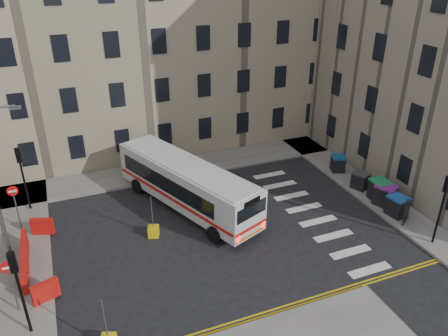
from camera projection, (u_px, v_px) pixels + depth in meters
ground at (249, 225)px, 25.84m from camera, size 120.00×120.00×0.00m
pavement_north at (122, 178)px, 30.95m from camera, size 36.00×3.20×0.15m
pavement_east at (337, 169)px, 32.10m from camera, size 2.40×26.00×0.15m
terrace_north at (80, 38)px, 32.48m from camera, size 38.30×10.80×17.20m
traffic_light_east at (444, 200)px, 22.84m from camera, size 0.28×0.22×4.10m
traffic_light_nw at (21, 169)px, 25.96m from camera, size 0.28×0.22×4.10m
traffic_light_sw at (18, 281)px, 17.26m from camera, size 0.28×0.22×4.10m
no_entry_north at (14, 198)px, 24.50m from camera, size 0.60×0.08×3.00m
no_entry_south at (10, 276)px, 18.70m from camera, size 0.60×0.08×3.00m
roadworks_barriers at (32, 258)px, 22.05m from camera, size 1.66×6.26×1.00m
bus at (186, 183)px, 26.82m from camera, size 6.39×11.08×2.98m
wheelie_bin_a at (397, 206)px, 26.24m from camera, size 1.15×1.27×1.24m
wheelie_bin_b at (385, 195)px, 27.29m from camera, size 1.46×1.55×1.35m
wheelie_bin_c at (380, 190)px, 27.81m from camera, size 1.14×1.29×1.36m
wheelie_bin_d at (360, 180)px, 29.24m from camera, size 1.23×1.30×1.14m
wheelie_bin_e at (338, 163)px, 31.51m from camera, size 1.21×1.29×1.15m
pedestrian at (406, 212)px, 25.25m from camera, size 0.73×0.70×1.69m
bollard_yellow at (154, 231)px, 24.71m from camera, size 0.76×0.76×0.60m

